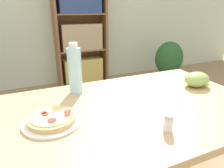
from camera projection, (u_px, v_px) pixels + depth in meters
wall_back at (46, 0)px, 2.93m from camera, size 8.00×0.05×2.60m
dining_table at (123, 126)px, 0.97m from camera, size 1.34×0.77×0.76m
pizza_on_plate at (52, 120)px, 0.80m from camera, size 0.24×0.24×0.04m
grape_bunch at (197, 79)px, 1.17m from camera, size 0.15×0.13×0.09m
drink_bottle at (75, 70)px, 1.05m from camera, size 0.07×0.07×0.27m
salt_shaker at (168, 123)px, 0.75m from camera, size 0.04×0.04×0.07m
bookshelf at (81, 36)px, 3.12m from camera, size 0.80×0.32×1.67m
potted_plant_floor at (169, 61)px, 3.38m from camera, size 0.49×0.41×0.68m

